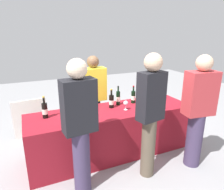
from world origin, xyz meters
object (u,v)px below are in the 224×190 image
Objects in this scene: wine_bottle_0 at (45,110)px; server_pouring at (94,97)px; guest_2 at (198,109)px; menu_board at (30,119)px; guest_0 at (80,124)px; wine_glass_3 at (161,102)px; wine_bottle_2 at (79,104)px; wine_bottle_5 at (133,97)px; wine_bottle_4 at (118,98)px; wine_bottle_1 at (71,106)px; wine_glass_2 at (143,101)px; guest_1 at (150,112)px; wine_glass_0 at (87,111)px; wine_bottle_3 at (111,101)px; wine_glass_1 at (126,103)px.

server_pouring is at bearing 27.05° from wine_bottle_0.
guest_2 is 2.23× the size of menu_board.
guest_0 is 2.25× the size of menu_board.
wine_bottle_2 is at bearing 162.18° from wine_glass_3.
wine_glass_3 is 1.18m from server_pouring.
wine_bottle_0 is at bearing -177.96° from wine_bottle_5.
guest_0 is at bearing -137.22° from wine_bottle_4.
guest_0 is at bearing -95.11° from wine_bottle_1.
wine_glass_3 is at bearing -37.08° from menu_board.
wine_bottle_1 is 0.95× the size of wine_bottle_5.
wine_glass_2 is 0.19× the size of menu_board.
wine_bottle_1 is 0.80m from guest_0.
wine_bottle_4 reaches higher than menu_board.
guest_1 reaches higher than wine_glass_2.
guest_2 reaches higher than wine_bottle_0.
guest_2 reaches higher than wine_bottle_4.
wine_glass_0 is 0.08× the size of guest_1.
wine_bottle_1 is 0.17× the size of guest_2.
server_pouring is at bearing 95.38° from guest_1.
wine_glass_2 is at bearing 156.40° from wine_glass_3.
wine_bottle_0 reaches higher than wine_bottle_3.
server_pouring reaches higher than wine_bottle_1.
guest_0 reaches higher than wine_glass_0.
wine_glass_0 is 0.57m from guest_0.
guest_1 is (0.04, -0.88, 0.07)m from wine_bottle_4.
wine_glass_2 is (0.96, 0.02, 0.01)m from wine_glass_0.
wine_glass_1 is at bearing 147.26° from guest_2.
guest_1 is at bearing 104.40° from server_pouring.
wine_glass_0 is 0.76m from server_pouring.
wine_bottle_5 is 0.49m from wine_glass_3.
guest_1 reaches higher than wine_glass_0.
guest_0 is (-0.88, -0.81, 0.04)m from wine_bottle_4.
wine_bottle_0 is 1.06× the size of wine_bottle_2.
menu_board is (-0.75, 1.23, -0.49)m from wine_glass_0.
wine_glass_2 is (1.13, -0.26, -0.01)m from wine_bottle_1.
guest_0 is (-0.20, -0.83, 0.05)m from wine_bottle_2.
wine_glass_3 is at bearing 138.21° from server_pouring.
guest_0 is at bearing -114.50° from wine_glass_0.
server_pouring is at bearing 133.56° from wine_glass_2.
wine_bottle_0 is at bearing 172.44° from wine_glass_2.
wine_bottle_5 reaches higher than wine_glass_3.
wine_glass_2 is at bearing 1.32° from wine_glass_0.
wine_glass_2 is 0.29m from wine_glass_3.
wine_glass_2 is (1.51, -0.20, -0.01)m from wine_bottle_0.
wine_bottle_1 is 0.39× the size of menu_board.
wine_bottle_5 reaches higher than wine_bottle_1.
server_pouring reaches higher than wine_bottle_0.
menu_board is (-1.99, 1.32, -0.48)m from wine_glass_3.
wine_bottle_4 is 2.34× the size of wine_glass_2.
wine_bottle_5 is (0.28, -0.02, -0.01)m from wine_bottle_4.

